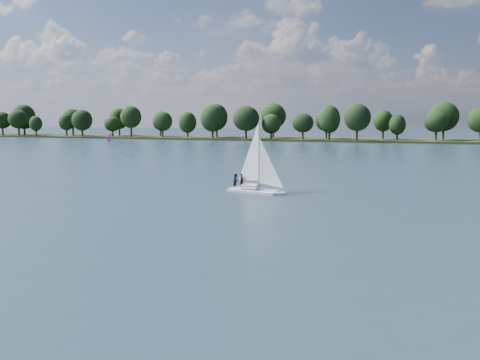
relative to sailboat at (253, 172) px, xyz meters
The scene contains 5 objects.
ground 55.26m from the sailboat, 82.29° to the left, with size 700.00×700.00×0.00m, color #233342.
far_shore 166.88m from the sailboat, 87.46° to the left, with size 660.00×40.00×1.50m, color black.
sailboat is the anchor object (origin of this frame).
dinghy_pink 145.07m from the sailboat, 130.48° to the left, with size 3.09×2.50×4.66m.
treeline 163.22m from the sailboat, 88.74° to the left, with size 562.86×74.43×17.83m.
Camera 1 is at (13.90, -18.09, 9.38)m, focal length 40.00 mm.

